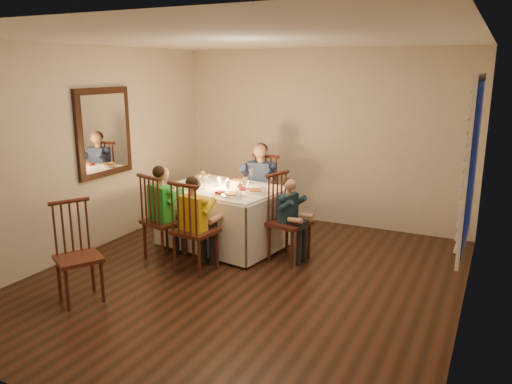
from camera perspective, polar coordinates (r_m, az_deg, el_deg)
The scene contains 26 objects.
ground at distance 5.71m, azimuth -1.26°, elevation -9.92°, with size 5.00×5.00×0.00m, color black.
wall_left at distance 6.65m, azimuth -18.81°, elevation 4.47°, with size 0.02×5.00×2.60m, color beige.
wall_right at distance 4.73m, azimuth 23.56°, elevation 0.46°, with size 0.02×5.00×2.60m, color beige.
wall_back at distance 7.59m, azimuth 7.52°, elevation 6.18°, with size 4.50×0.02×2.60m, color beige.
ceiling at distance 5.23m, azimuth -1.42°, elevation 17.13°, with size 5.00×5.00×0.00m, color white.
dining_table at distance 6.59m, azimuth -3.72°, elevation -1.39°, with size 1.67×1.31×0.77m.
chair_adult at distance 7.40m, azimuth 0.44°, elevation -4.24°, with size 0.45×0.43×1.09m, color #3B1B10, non-canonical shape.
chair_near_left at distance 6.40m, azimuth -10.29°, elevation -7.44°, with size 0.45×0.43×1.09m, color #3B1B10, non-canonical shape.
chair_near_right at distance 5.99m, azimuth -6.79°, elevation -8.82°, with size 0.45×0.43×1.09m, color #3B1B10, non-canonical shape.
chair_end at distance 6.25m, azimuth 3.78°, elevation -7.77°, with size 0.45×0.43×1.09m, color #3B1B10, non-canonical shape.
chair_extra at distance 5.53m, azimuth -19.23°, elevation -11.58°, with size 0.42×0.40×1.03m, color #3B1B10, non-canonical shape.
adult at distance 7.40m, azimuth 0.44°, elevation -4.24°, with size 0.47×0.43×1.27m, color navy, non-canonical shape.
child_green at distance 6.40m, azimuth -10.29°, elevation -7.44°, with size 0.42×0.38×1.18m, color green, non-canonical shape.
child_yellow at distance 5.99m, azimuth -6.79°, elevation -8.82°, with size 0.39×0.36×1.13m, color gold, non-canonical shape.
child_teal at distance 6.25m, azimuth 3.78°, elevation -7.77°, with size 0.34×0.31×1.04m, color #172C3A, non-canonical shape.
setting_adult at distance 6.82m, azimuth -2.00°, elevation 1.23°, with size 0.26×0.26×0.02m, color white.
setting_green at distance 6.53m, azimuth -7.53°, elevation 0.53°, with size 0.26×0.26×0.02m, color white.
setting_yellow at distance 6.09m, azimuth -2.79°, elevation -0.34°, with size 0.26×0.26×0.02m, color white.
setting_teal at distance 6.26m, azimuth -0.04°, elevation 0.07°, with size 0.26×0.26×0.02m, color white.
candle_left at distance 6.57m, azimuth -4.27°, elevation 1.06°, with size 0.06×0.06×0.10m, color white.
candle_right at distance 6.48m, azimuth -3.26°, elevation 0.90°, with size 0.06×0.06×0.10m, color white.
squash at distance 7.16m, azimuth -6.11°, elevation 2.04°, with size 0.09×0.09×0.09m, color yellow.
orange_fruit at distance 6.44m, azimuth -1.90°, elevation 0.73°, with size 0.08×0.08×0.08m, color orange.
serving_bowl at distance 7.11m, azimuth -6.03°, elevation 1.79°, with size 0.19×0.19×0.05m, color white.
wall_mirror at distance 6.82m, azimuth -16.97°, elevation 6.52°, with size 0.06×0.95×1.15m.
window_blinds at distance 4.79m, azimuth 23.34°, elevation 3.09°, with size 0.07×1.34×1.54m.
Camera 1 is at (2.43, -4.62, 2.31)m, focal length 35.00 mm.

